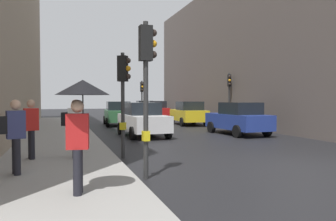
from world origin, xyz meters
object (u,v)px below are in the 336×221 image
object	(u,v)px
car_green_estate	(118,113)
pedestrian_with_umbrella	(81,104)
traffic_light_near_right	(123,85)
car_white_compact	(143,119)
traffic_light_near_left	(147,71)
traffic_light_far_median	(142,93)
pedestrian_with_grey_backpack	(14,132)
pedestrian_in_red_jacket	(31,126)
traffic_light_mid_street	(229,90)
car_red_sedan	(156,110)
pedestrian_with_black_backpack	(74,125)
car_yellow_taxi	(189,113)
car_blue_van	(238,119)
car_dark_suv	(144,108)

from	to	relation	value
car_green_estate	pedestrian_with_umbrella	size ratio (longest dim) A/B	2.01
traffic_light_near_right	car_white_compact	size ratio (longest dim) A/B	0.81
traffic_light_near_left	car_white_compact	bearing A→B (deg)	76.97
traffic_light_far_median	pedestrian_with_umbrella	distance (m)	22.37
traffic_light_near_left	pedestrian_with_grey_backpack	xyz separation A→B (m)	(-3.03, 0.74, -1.46)
car_green_estate	pedestrian_in_red_jacket	distance (m)	14.77
traffic_light_mid_street	car_white_compact	size ratio (longest dim) A/B	0.88
traffic_light_far_median	traffic_light_mid_street	bearing A→B (deg)	-56.53
traffic_light_far_median	car_red_sedan	world-z (taller)	traffic_light_far_median
pedestrian_with_black_backpack	car_yellow_taxi	bearing A→B (deg)	55.56
car_blue_van	pedestrian_with_umbrella	world-z (taller)	pedestrian_with_umbrella
car_white_compact	pedestrian_with_grey_backpack	distance (m)	9.82
traffic_light_near_left	traffic_light_mid_street	world-z (taller)	traffic_light_near_left
traffic_light_far_median	car_dark_suv	bearing A→B (deg)	74.94
traffic_light_mid_street	pedestrian_with_grey_backpack	distance (m)	17.52
traffic_light_near_right	car_white_compact	distance (m)	6.56
car_green_estate	pedestrian_with_black_backpack	distance (m)	14.63
traffic_light_far_median	car_yellow_taxi	size ratio (longest dim) A/B	0.82
pedestrian_with_black_backpack	pedestrian_in_red_jacket	world-z (taller)	same
car_dark_suv	pedestrian_with_umbrella	size ratio (longest dim) A/B	2.02
pedestrian_with_black_backpack	pedestrian_in_red_jacket	size ratio (longest dim) A/B	1.00
traffic_light_near_left	car_dark_suv	world-z (taller)	traffic_light_near_left
car_white_compact	pedestrian_with_umbrella	distance (m)	11.17
car_white_compact	pedestrian_in_red_jacket	distance (m)	7.97
traffic_light_near_left	traffic_light_far_median	bearing A→B (deg)	76.81
car_green_estate	pedestrian_in_red_jacket	world-z (taller)	pedestrian_in_red_jacket
car_green_estate	pedestrian_with_umbrella	world-z (taller)	pedestrian_with_umbrella
traffic_light_near_left	pedestrian_with_black_backpack	distance (m)	3.39
car_green_estate	pedestrian_with_umbrella	xyz separation A→B (m)	(-3.72, -18.15, 0.96)
car_blue_van	pedestrian_with_grey_backpack	xyz separation A→B (m)	(-10.30, -7.51, 0.29)
traffic_light_mid_street	car_yellow_taxi	bearing A→B (deg)	132.49
traffic_light_mid_street	car_dark_suv	world-z (taller)	traffic_light_mid_street
traffic_light_far_median	pedestrian_with_black_backpack	world-z (taller)	traffic_light_far_median
car_yellow_taxi	traffic_light_near_left	bearing A→B (deg)	-114.99
car_yellow_taxi	pedestrian_with_grey_backpack	world-z (taller)	pedestrian_with_grey_backpack
car_green_estate	car_red_sedan	bearing A→B (deg)	52.14
traffic_light_near_left	pedestrian_in_red_jacket	size ratio (longest dim) A/B	2.14
car_blue_van	pedestrian_with_umbrella	bearing A→B (deg)	-132.65
car_blue_van	car_yellow_taxi	xyz separation A→B (m)	(-0.09, 7.16, 0.00)
traffic_light_mid_street	car_white_compact	distance (m)	8.42
car_red_sedan	pedestrian_with_umbrella	xyz separation A→B (m)	(-8.27, -24.01, 0.96)
car_dark_suv	car_red_sedan	xyz separation A→B (m)	(-0.42, -6.26, 0.00)
traffic_light_near_left	car_dark_suv	xyz separation A→B (m)	(7.07, 28.88, -1.74)
pedestrian_with_grey_backpack	car_red_sedan	bearing A→B (deg)	66.11
traffic_light_mid_street	pedestrian_with_umbrella	xyz separation A→B (m)	(-10.93, -14.47, -0.76)
car_blue_van	pedestrian_in_red_jacket	bearing A→B (deg)	-151.74
traffic_light_near_left	pedestrian_with_umbrella	xyz separation A→B (m)	(-1.61, -1.39, -0.78)
traffic_light_near_right	pedestrian_in_red_jacket	bearing A→B (deg)	-175.17
car_green_estate	pedestrian_in_red_jacket	xyz separation A→B (m)	(-4.92, -13.93, 0.25)
traffic_light_far_median	pedestrian_in_red_jacket	bearing A→B (deg)	-113.57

